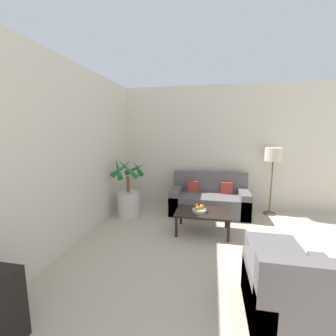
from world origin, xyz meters
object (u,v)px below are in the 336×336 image
Objects in this scene: floor_lamp at (273,158)px; coffee_table at (203,214)px; orange_fruit at (202,207)px; armchair at (295,298)px; potted_palm at (129,197)px; apple_green at (198,208)px; sofa_loveseat at (209,200)px; apple_red at (197,206)px; ottoman at (272,258)px; fruit_bowl at (199,210)px.

floor_lamp is 1.52× the size of coffee_table.
armchair reaches higher than orange_fruit.
potted_palm reaches higher than coffee_table.
armchair is at bearing -59.88° from apple_green.
apple_green is (1.43, -0.56, 0.05)m from potted_palm.
potted_palm is 1.69m from sofa_loveseat.
orange_fruit reaches higher than apple_red.
potted_palm is 2.80m from ottoman.
armchair is at bearing -60.59° from apple_red.
apple_red is at bearing 104.24° from apple_green.
ottoman is at bearing -68.29° from sofa_loveseat.
ottoman is (0.98, -0.98, -0.26)m from apple_red.
apple_green is 1.91m from armchair.
apple_green is at bearing -115.86° from fruit_bowl.
apple_red is (1.41, -0.48, 0.05)m from potted_palm.
floor_lamp reaches higher than apple_green.
apple_red is 0.97× the size of orange_fruit.
coffee_table is at bearing 132.03° from ottoman.
sofa_loveseat reaches higher than coffee_table.
floor_lamp is at bearing 40.45° from fruit_bowl.
floor_lamp is 1.73× the size of armchair.
apple_red is 0.09m from orange_fruit.
floor_lamp is at bearing 38.52° from apple_red.
potted_palm is 2.11× the size of ottoman.
floor_lamp is at bearing 41.03° from apple_green.
potted_palm is 15.62× the size of orange_fruit.
apple_red is 1.41m from ottoman.
armchair is at bearing -73.95° from sofa_loveseat.
apple_red is 0.09m from apple_green.
apple_red is at bearing 135.03° from ottoman.
coffee_table is 1.32m from ottoman.
armchair is (0.98, -1.73, -0.20)m from apple_red.
coffee_table is 3.83× the size of fruit_bowl.
apple_red is 0.10× the size of armchair.
fruit_bowl is (-1.39, -1.19, -0.78)m from floor_lamp.
apple_green is at bearing -21.54° from potted_palm.
fruit_bowl is at bearing 118.95° from armchair.
armchair is (0.95, -1.65, -0.20)m from apple_green.
fruit_bowl reaches higher than ottoman.
sofa_loveseat is 1.11m from apple_green.
sofa_loveseat reaches higher than orange_fruit.
coffee_table is at bearing -95.09° from sofa_loveseat.
potted_palm is 3.02m from floor_lamp.
floor_lamp is 2.01m from apple_green.
orange_fruit is (-0.02, -0.02, 0.13)m from coffee_table.
sofa_loveseat is at bearing 81.94° from fruit_bowl.
armchair is (0.79, -2.73, -0.02)m from sofa_loveseat.
floor_lamp is 2.38× the size of ottoman.
sofa_loveseat is at bearing 106.05° from armchair.
apple_red is at bearing 119.41° from armchair.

